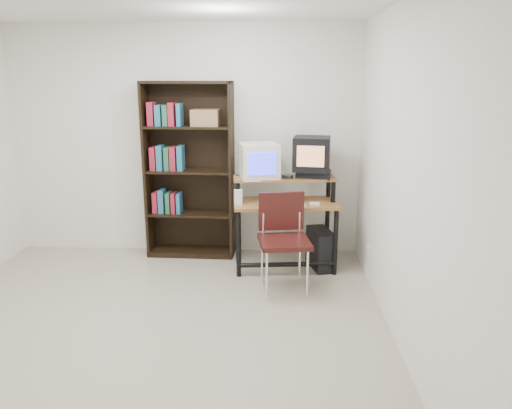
{
  "coord_description": "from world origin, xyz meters",
  "views": [
    {
      "loc": [
        1.05,
        -3.67,
        2.03
      ],
      "look_at": [
        0.85,
        1.1,
        0.8
      ],
      "focal_mm": 35.0,
      "sensor_mm": 36.0,
      "label": 1
    }
  ],
  "objects_px": {
    "computer_desk": "(285,207)",
    "bookshelf": "(189,169)",
    "pc_tower": "(321,249)",
    "crt_tv": "(312,154)",
    "school_chair": "(283,231)",
    "crt_monitor": "(259,161)"
  },
  "relations": [
    {
      "from": "school_chair",
      "to": "crt_tv",
      "type": "bearing_deg",
      "value": 58.73
    },
    {
      "from": "pc_tower",
      "to": "crt_tv",
      "type": "bearing_deg",
      "value": 115.26
    },
    {
      "from": "crt_tv",
      "to": "bookshelf",
      "type": "distance_m",
      "value": 1.4
    },
    {
      "from": "crt_tv",
      "to": "bookshelf",
      "type": "height_order",
      "value": "bookshelf"
    },
    {
      "from": "computer_desk",
      "to": "pc_tower",
      "type": "bearing_deg",
      "value": -5.19
    },
    {
      "from": "crt_tv",
      "to": "school_chair",
      "type": "xyz_separation_m",
      "value": [
        -0.3,
        -0.71,
        -0.65
      ]
    },
    {
      "from": "crt_monitor",
      "to": "crt_tv",
      "type": "relative_size",
      "value": 1.1
    },
    {
      "from": "school_chair",
      "to": "bookshelf",
      "type": "distance_m",
      "value": 1.49
    },
    {
      "from": "crt_monitor",
      "to": "school_chair",
      "type": "xyz_separation_m",
      "value": [
        0.26,
        -0.66,
        -0.57
      ]
    },
    {
      "from": "crt_monitor",
      "to": "bookshelf",
      "type": "distance_m",
      "value": 0.86
    },
    {
      "from": "crt_monitor",
      "to": "crt_tv",
      "type": "bearing_deg",
      "value": -7.15
    },
    {
      "from": "crt_tv",
      "to": "school_chair",
      "type": "distance_m",
      "value": 1.01
    },
    {
      "from": "crt_monitor",
      "to": "bookshelf",
      "type": "bearing_deg",
      "value": 147.68
    },
    {
      "from": "crt_tv",
      "to": "pc_tower",
      "type": "bearing_deg",
      "value": -43.14
    },
    {
      "from": "crt_monitor",
      "to": "pc_tower",
      "type": "bearing_deg",
      "value": -19.91
    },
    {
      "from": "computer_desk",
      "to": "crt_tv",
      "type": "height_order",
      "value": "crt_tv"
    },
    {
      "from": "pc_tower",
      "to": "school_chair",
      "type": "bearing_deg",
      "value": -140.34
    },
    {
      "from": "school_chair",
      "to": "bookshelf",
      "type": "relative_size",
      "value": 0.47
    },
    {
      "from": "pc_tower",
      "to": "bookshelf",
      "type": "height_order",
      "value": "bookshelf"
    },
    {
      "from": "computer_desk",
      "to": "bookshelf",
      "type": "height_order",
      "value": "bookshelf"
    },
    {
      "from": "crt_tv",
      "to": "computer_desk",
      "type": "bearing_deg",
      "value": -145.32
    },
    {
      "from": "pc_tower",
      "to": "bookshelf",
      "type": "relative_size",
      "value": 0.23
    }
  ]
}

